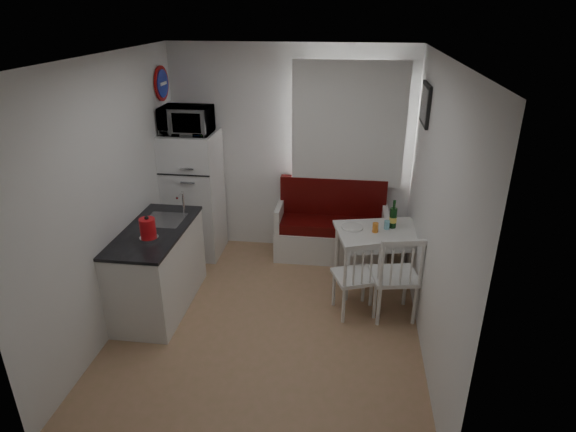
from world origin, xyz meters
name	(u,v)px	position (x,y,z in m)	size (l,w,h in m)	color
floor	(269,321)	(0.00, 0.00, 0.00)	(3.00, 3.50, 0.02)	tan
ceiling	(264,57)	(0.00, 0.00, 2.60)	(3.00, 3.50, 0.02)	white
wall_back	(291,152)	(0.00, 1.75, 1.30)	(3.00, 0.02, 2.60)	white
wall_front	(216,316)	(0.00, -1.75, 1.30)	(3.00, 0.02, 2.60)	white
wall_left	(113,197)	(-1.50, 0.00, 1.30)	(0.02, 3.50, 2.60)	white
wall_right	(434,213)	(1.50, 0.00, 1.30)	(0.02, 3.50, 2.60)	white
window	(348,128)	(0.70, 1.72, 1.62)	(1.22, 0.06, 1.47)	white
curtain	(348,126)	(0.70, 1.65, 1.68)	(1.35, 0.02, 1.50)	white
kitchen_counter	(158,267)	(-1.20, 0.16, 0.46)	(0.62, 1.32, 1.16)	white
wall_sign	(162,83)	(-1.47, 1.45, 2.15)	(0.40, 0.40, 0.03)	#1A2A9F
picture_frame	(425,104)	(1.48, 1.10, 2.05)	(0.04, 0.52, 0.42)	black
bench	(331,232)	(0.55, 1.51, 0.33)	(1.40, 0.54, 1.00)	white
dining_table	(379,237)	(1.10, 0.87, 0.62)	(1.06, 0.85, 0.70)	white
chair_left	(356,271)	(0.85, 0.20, 0.55)	(0.53, 0.53, 0.48)	white
chair_right	(396,269)	(1.25, 0.20, 0.60)	(0.52, 0.51, 0.52)	white
fridge	(194,195)	(-1.18, 1.40, 0.80)	(0.64, 0.64, 1.59)	white
microwave	(186,120)	(-1.18, 1.35, 1.75)	(0.58, 0.39, 0.32)	white
kettle	(148,229)	(-1.15, -0.08, 1.02)	(0.18, 0.18, 0.24)	red
wine_bottle	(393,214)	(1.25, 0.97, 0.86)	(0.08, 0.08, 0.33)	#123814
drinking_glass_orange	(375,228)	(1.05, 0.82, 0.75)	(0.06, 0.06, 0.11)	orange
drinking_glass_blue	(387,225)	(1.18, 0.92, 0.75)	(0.06, 0.06, 0.10)	#7FC6D8
plate	(352,227)	(0.80, 0.89, 0.71)	(0.24, 0.24, 0.02)	white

